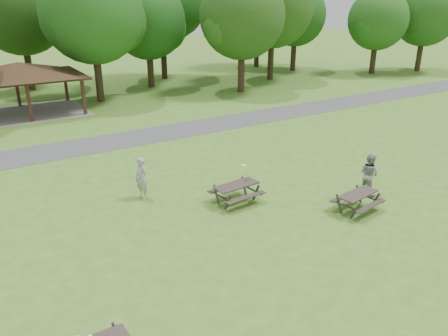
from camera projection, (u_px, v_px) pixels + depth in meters
ground at (259, 242)px, 15.55m from camera, size 160.00×160.00×0.00m
asphalt_path at (124, 140)px, 26.61m from camera, size 120.00×3.20×0.02m
pavilion at (19, 72)px, 31.42m from camera, size 8.60×7.01×3.76m
tree_row_e at (93, 15)px, 33.85m from camera, size 8.40×8.00×11.02m
tree_row_f at (148, 23)px, 39.89m from camera, size 7.35×7.00×9.55m
tree_row_g at (243, 19)px, 37.53m from camera, size 7.77×7.40×10.25m
tree_row_h at (273, 8)px, 42.98m from camera, size 8.61×8.20×11.37m
tree_row_i at (296, 17)px, 49.09m from camera, size 7.14×6.80×9.52m
tree_row_j at (378, 22)px, 47.03m from camera, size 6.72×6.40×8.96m
tree_deep_b at (21, 11)px, 38.16m from camera, size 8.40×8.00×11.13m
tree_deep_c at (162, 3)px, 43.55m from camera, size 8.82×8.40×11.90m
tree_deep_d at (258, 6)px, 51.26m from camera, size 8.40×8.00×11.27m
tree_flank_right at (426, 15)px, 48.57m from camera, size 7.56×7.20×9.97m
picnic_table_middle at (236, 189)px, 18.36m from camera, size 2.06×1.70×0.84m
picnic_table_far at (358, 197)px, 17.65m from camera, size 2.03×1.73×0.79m
frisbee_in_flight at (244, 165)px, 18.60m from camera, size 0.30×0.30×0.02m
frisbee_thrower at (141, 179)px, 18.58m from camera, size 0.62×0.78×1.87m
frisbee_catcher at (369, 174)px, 19.06m from camera, size 0.74×0.94×1.87m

